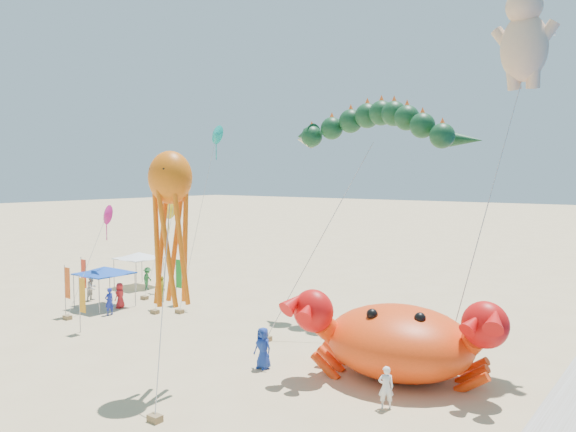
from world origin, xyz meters
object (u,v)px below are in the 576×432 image
object	(u,v)px
crab_inflatable	(398,339)
canopy_blue	(104,270)
dragon_kite	(371,132)
octopus_kite	(171,216)
canopy_white	(139,256)
cherub_kite	(524,35)

from	to	relation	value
crab_inflatable	canopy_blue	world-z (taller)	crab_inflatable
dragon_kite	octopus_kite	bearing A→B (deg)	-100.28
canopy_blue	dragon_kite	bearing A→B (deg)	18.63
crab_inflatable	canopy_white	size ratio (longest dim) A/B	2.72
canopy_blue	canopy_white	bearing A→B (deg)	122.82
crab_inflatable	octopus_kite	bearing A→B (deg)	-136.60
crab_inflatable	cherub_kite	xyz separation A→B (m)	(3.30, 5.81, 13.33)
dragon_kite	cherub_kite	distance (m)	8.84
dragon_kite	octopus_kite	size ratio (longest dim) A/B	1.28
canopy_blue	crab_inflatable	bearing A→B (deg)	-1.04
crab_inflatable	octopus_kite	world-z (taller)	octopus_kite
cherub_kite	canopy_blue	distance (m)	27.96
crab_inflatable	canopy_blue	distance (m)	21.10
dragon_kite	octopus_kite	distance (m)	13.23
cherub_kite	canopy_blue	bearing A→B (deg)	-167.46
dragon_kite	canopy_blue	bearing A→B (deg)	-161.37
crab_inflatable	canopy_white	bearing A→B (deg)	166.14
dragon_kite	canopy_white	xyz separation A→B (m)	(-20.19, 0.17, -8.57)
octopus_kite	canopy_blue	world-z (taller)	octopus_kite
crab_inflatable	cherub_kite	size ratio (longest dim) A/B	0.51
cherub_kite	canopy_white	world-z (taller)	cherub_kite
octopus_kite	canopy_blue	bearing A→B (deg)	154.32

